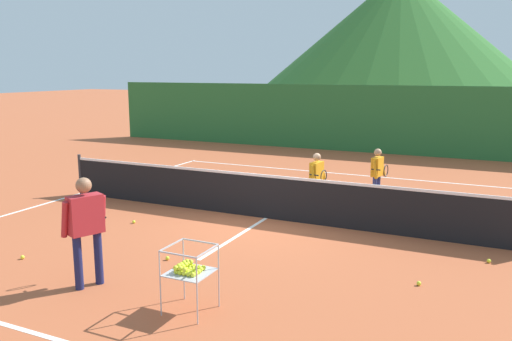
{
  "coord_description": "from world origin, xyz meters",
  "views": [
    {
      "loc": [
        4.48,
        -10.03,
        3.18
      ],
      "look_at": [
        -0.01,
        -0.5,
        1.15
      ],
      "focal_mm": 36.52,
      "sensor_mm": 36.0,
      "label": 1
    }
  ],
  "objects_px": {
    "tennis_ball_1": "(167,258)",
    "tennis_net": "(266,196)",
    "student_1": "(377,170)",
    "tennis_ball_0": "(489,261)",
    "tennis_ball_7": "(134,222)",
    "tennis_ball_8": "(22,257)",
    "tennis_ball_3": "(419,283)",
    "ball_cart": "(189,269)",
    "student_0": "(317,176)",
    "instructor": "(86,222)",
    "tennis_ball_4": "(182,269)"
  },
  "relations": [
    {
      "from": "tennis_ball_0",
      "to": "tennis_ball_4",
      "type": "relative_size",
      "value": 1.0
    },
    {
      "from": "student_1",
      "to": "tennis_ball_3",
      "type": "distance_m",
      "value": 5.11
    },
    {
      "from": "student_0",
      "to": "tennis_ball_4",
      "type": "relative_size",
      "value": 19.42
    },
    {
      "from": "tennis_ball_7",
      "to": "tennis_ball_8",
      "type": "xyz_separation_m",
      "value": [
        -0.38,
        -2.52,
        0.0
      ]
    },
    {
      "from": "tennis_ball_0",
      "to": "tennis_ball_1",
      "type": "bearing_deg",
      "value": -156.18
    },
    {
      "from": "student_1",
      "to": "ball_cart",
      "type": "xyz_separation_m",
      "value": [
        -0.98,
        -6.94,
        -0.21
      ]
    },
    {
      "from": "tennis_ball_1",
      "to": "tennis_net",
      "type": "bearing_deg",
      "value": 81.09
    },
    {
      "from": "tennis_net",
      "to": "tennis_ball_4",
      "type": "distance_m",
      "value": 3.41
    },
    {
      "from": "student_1",
      "to": "tennis_ball_1",
      "type": "bearing_deg",
      "value": -113.22
    },
    {
      "from": "student_1",
      "to": "tennis_ball_0",
      "type": "relative_size",
      "value": 19.55
    },
    {
      "from": "tennis_ball_1",
      "to": "tennis_ball_8",
      "type": "relative_size",
      "value": 1.0
    },
    {
      "from": "ball_cart",
      "to": "tennis_ball_1",
      "type": "distance_m",
      "value": 2.07
    },
    {
      "from": "tennis_net",
      "to": "student_0",
      "type": "relative_size",
      "value": 8.08
    },
    {
      "from": "tennis_ball_3",
      "to": "student_1",
      "type": "bearing_deg",
      "value": 109.57
    },
    {
      "from": "student_1",
      "to": "tennis_ball_3",
      "type": "bearing_deg",
      "value": -70.43
    },
    {
      "from": "student_0",
      "to": "tennis_ball_4",
      "type": "distance_m",
      "value": 4.7
    },
    {
      "from": "tennis_ball_1",
      "to": "tennis_ball_7",
      "type": "height_order",
      "value": "same"
    },
    {
      "from": "tennis_ball_0",
      "to": "tennis_ball_4",
      "type": "xyz_separation_m",
      "value": [
        -4.47,
        -2.52,
        0.0
      ]
    },
    {
      "from": "student_1",
      "to": "tennis_ball_4",
      "type": "bearing_deg",
      "value": -107.69
    },
    {
      "from": "tennis_net",
      "to": "tennis_ball_0",
      "type": "distance_m",
      "value": 4.6
    },
    {
      "from": "instructor",
      "to": "tennis_ball_4",
      "type": "height_order",
      "value": "instructor"
    },
    {
      "from": "instructor",
      "to": "tennis_ball_3",
      "type": "height_order",
      "value": "instructor"
    },
    {
      "from": "instructor",
      "to": "student_0",
      "type": "height_order",
      "value": "instructor"
    },
    {
      "from": "tennis_net",
      "to": "tennis_ball_0",
      "type": "relative_size",
      "value": 156.85
    },
    {
      "from": "tennis_ball_0",
      "to": "tennis_ball_8",
      "type": "bearing_deg",
      "value": -156.09
    },
    {
      "from": "instructor",
      "to": "tennis_ball_8",
      "type": "relative_size",
      "value": 24.48
    },
    {
      "from": "tennis_ball_1",
      "to": "tennis_ball_7",
      "type": "xyz_separation_m",
      "value": [
        -1.89,
        1.5,
        0.0
      ]
    },
    {
      "from": "student_0",
      "to": "ball_cart",
      "type": "distance_m",
      "value": 5.72
    },
    {
      "from": "tennis_ball_0",
      "to": "tennis_ball_7",
      "type": "distance_m",
      "value": 6.9
    },
    {
      "from": "tennis_ball_8",
      "to": "ball_cart",
      "type": "bearing_deg",
      "value": -6.84
    },
    {
      "from": "tennis_net",
      "to": "tennis_ball_4",
      "type": "height_order",
      "value": "tennis_net"
    },
    {
      "from": "ball_cart",
      "to": "tennis_net",
      "type": "bearing_deg",
      "value": 101.15
    },
    {
      "from": "student_1",
      "to": "tennis_net",
      "type": "bearing_deg",
      "value": -127.65
    },
    {
      "from": "student_1",
      "to": "tennis_ball_7",
      "type": "xyz_separation_m",
      "value": [
        -4.24,
        -3.98,
        -0.77
      ]
    },
    {
      "from": "tennis_net",
      "to": "student_0",
      "type": "height_order",
      "value": "student_0"
    },
    {
      "from": "tennis_net",
      "to": "ball_cart",
      "type": "relative_size",
      "value": 11.86
    },
    {
      "from": "tennis_ball_3",
      "to": "student_0",
      "type": "bearing_deg",
      "value": 128.59
    },
    {
      "from": "ball_cart",
      "to": "tennis_ball_4",
      "type": "distance_m",
      "value": 1.53
    },
    {
      "from": "tennis_ball_0",
      "to": "tennis_ball_8",
      "type": "relative_size",
      "value": 1.0
    },
    {
      "from": "tennis_ball_4",
      "to": "tennis_ball_0",
      "type": "bearing_deg",
      "value": 29.39
    },
    {
      "from": "instructor",
      "to": "student_1",
      "type": "relative_size",
      "value": 1.25
    },
    {
      "from": "student_1",
      "to": "tennis_ball_4",
      "type": "distance_m",
      "value": 6.14
    },
    {
      "from": "student_0",
      "to": "student_1",
      "type": "xyz_separation_m",
      "value": [
        1.13,
        1.22,
        0.01
      ]
    },
    {
      "from": "student_1",
      "to": "instructor",
      "type": "bearing_deg",
      "value": -112.02
    },
    {
      "from": "tennis_ball_0",
      "to": "tennis_ball_1",
      "type": "relative_size",
      "value": 1.0
    },
    {
      "from": "student_1",
      "to": "tennis_ball_4",
      "type": "xyz_separation_m",
      "value": [
        -1.85,
        -5.8,
        -0.77
      ]
    },
    {
      "from": "student_1",
      "to": "tennis_ball_7",
      "type": "distance_m",
      "value": 5.87
    },
    {
      "from": "student_1",
      "to": "tennis_ball_4",
      "type": "height_order",
      "value": "student_1"
    },
    {
      "from": "student_0",
      "to": "tennis_ball_3",
      "type": "relative_size",
      "value": 19.42
    },
    {
      "from": "tennis_ball_8",
      "to": "tennis_net",
      "type": "bearing_deg",
      "value": 55.91
    }
  ]
}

